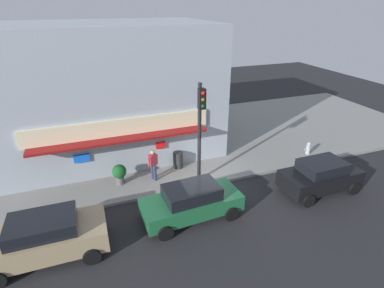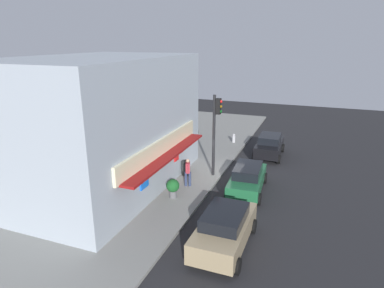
{
  "view_description": "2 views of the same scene",
  "coord_description": "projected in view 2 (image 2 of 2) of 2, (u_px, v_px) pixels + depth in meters",
  "views": [
    {
      "loc": [
        -5.02,
        -11.84,
        8.56
      ],
      "look_at": [
        0.23,
        2.43,
        1.32
      ],
      "focal_mm": 28.09,
      "sensor_mm": 36.0,
      "label": 1
    },
    {
      "loc": [
        -19.13,
        -5.31,
        8.43
      ],
      "look_at": [
        0.51,
        2.19,
        1.84
      ],
      "focal_mm": 31.38,
      "sensor_mm": 36.0,
      "label": 2
    }
  ],
  "objects": [
    {
      "name": "potted_plant_by_doorway",
      "position": [
        173.0,
        187.0,
        18.16
      ],
      "size": [
        0.72,
        0.72,
        1.06
      ],
      "color": "#59595B",
      "rests_on": "sidewalk"
    },
    {
      "name": "parked_car_green",
      "position": [
        247.0,
        178.0,
        19.23
      ],
      "size": [
        4.35,
        2.13,
        1.57
      ],
      "color": "#1E6038",
      "rests_on": "ground_plane"
    },
    {
      "name": "corner_building",
      "position": [
        101.0,
        123.0,
        19.13
      ],
      "size": [
        12.08,
        8.37,
        7.39
      ],
      "color": "#9EA8B2",
      "rests_on": "sidewalk"
    },
    {
      "name": "pedestrian",
      "position": [
        188.0,
        171.0,
        19.52
      ],
      "size": [
        0.57,
        0.42,
        1.68
      ],
      "color": "navy",
      "rests_on": "sidewalk"
    },
    {
      "name": "trash_can",
      "position": [
        186.0,
        168.0,
        21.31
      ],
      "size": [
        0.54,
        0.54,
        0.92
      ],
      "primitive_type": "cylinder",
      "color": "#2D2D2D",
      "rests_on": "sidewalk"
    },
    {
      "name": "parked_car_tan",
      "position": [
        225.0,
        228.0,
        14.03
      ],
      "size": [
        4.31,
        2.12,
        1.68
      ],
      "color": "#9E8966",
      "rests_on": "ground_plane"
    },
    {
      "name": "traffic_light",
      "position": [
        216.0,
        125.0,
        20.41
      ],
      "size": [
        0.32,
        0.58,
        5.11
      ],
      "color": "black",
      "rests_on": "sidewalk"
    },
    {
      "name": "ground_plane",
      "position": [
        221.0,
        177.0,
        21.38
      ],
      "size": [
        54.24,
        54.24,
        0.0
      ],
      "primitive_type": "plane",
      "color": "#232326"
    },
    {
      "name": "sidewalk",
      "position": [
        143.0,
        165.0,
        23.29
      ],
      "size": [
        36.16,
        11.35,
        0.15
      ],
      "primitive_type": "cube",
      "color": "gray",
      "rests_on": "ground_plane"
    },
    {
      "name": "fire_hydrant",
      "position": [
        234.0,
        138.0,
        28.01
      ],
      "size": [
        0.51,
        0.27,
        0.76
      ],
      "color": "#B2B2B7",
      "rests_on": "sidewalk"
    },
    {
      "name": "parked_car_black",
      "position": [
        269.0,
        145.0,
        25.04
      ],
      "size": [
        3.93,
        2.02,
        1.64
      ],
      "color": "black",
      "rests_on": "ground_plane"
    }
  ]
}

